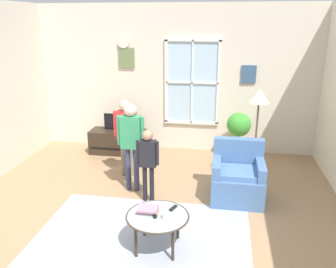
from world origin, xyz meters
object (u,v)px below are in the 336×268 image
object	(u,v)px
remote_near_books	(154,215)
person_red_shirt	(126,129)
coffee_table	(158,218)
cup	(166,215)
floor_lamp	(258,106)
television	(117,122)
tv_stand	(118,142)
armchair	(238,178)
person_green_shirt	(131,137)
remote_near_cup	(173,208)
potted_plant_by_window	(238,132)
book_stack	(148,210)
person_black_shirt	(148,158)

from	to	relation	value
remote_near_books	person_red_shirt	world-z (taller)	person_red_shirt
coffee_table	cup	world-z (taller)	cup
floor_lamp	television	bearing A→B (deg)	158.13
remote_near_books	floor_lamp	xyz separation A→B (m)	(1.26, 1.93, 0.89)
tv_stand	person_red_shirt	distance (m)	1.30
armchair	coffee_table	bearing A→B (deg)	-124.18
remote_near_books	person_red_shirt	distance (m)	2.16
person_green_shirt	floor_lamp	distance (m)	2.02
coffee_table	remote_near_cup	bearing A→B (deg)	48.46
cup	potted_plant_by_window	world-z (taller)	potted_plant_by_window
remote_near_books	person_red_shirt	bearing A→B (deg)	114.29
book_stack	person_green_shirt	world-z (taller)	person_green_shirt
tv_stand	person_green_shirt	world-z (taller)	person_green_shirt
armchair	potted_plant_by_window	size ratio (longest dim) A/B	0.95
armchair	remote_near_cup	size ratio (longest dim) A/B	6.21
remote_near_cup	floor_lamp	bearing A→B (deg)	58.52
cup	potted_plant_by_window	bearing A→B (deg)	74.04
potted_plant_by_window	armchair	bearing A→B (deg)	-91.47
book_stack	floor_lamp	bearing A→B (deg)	54.16
armchair	person_green_shirt	xyz separation A→B (m)	(-1.63, 0.00, 0.56)
armchair	potted_plant_by_window	xyz separation A→B (m)	(0.04, 1.65, 0.22)
television	person_black_shirt	size ratio (longest dim) A/B	0.46
cup	person_green_shirt	xyz separation A→B (m)	(-0.79, 1.47, 0.41)
armchair	potted_plant_by_window	distance (m)	1.66
television	person_black_shirt	distance (m)	2.14
coffee_table	floor_lamp	size ratio (longest dim) A/B	0.47
cup	person_green_shirt	distance (m)	1.71
armchair	person_red_shirt	distance (m)	2.00
remote_near_cup	book_stack	bearing A→B (deg)	-155.73
coffee_table	person_green_shirt	xyz separation A→B (m)	(-0.68, 1.41, 0.48)
tv_stand	remote_near_cup	bearing A→B (deg)	-60.96
remote_near_books	person_black_shirt	bearing A→B (deg)	105.89
remote_near_cup	person_black_shirt	distance (m)	1.08
coffee_table	television	bearing A→B (deg)	115.14
book_stack	remote_near_books	world-z (taller)	book_stack
remote_near_books	floor_lamp	world-z (taller)	floor_lamp
person_black_shirt	potted_plant_by_window	bearing A→B (deg)	55.42
remote_near_cup	person_black_shirt	size ratio (longest dim) A/B	0.13
cup	remote_near_books	xyz separation A→B (m)	(-0.14, 0.05, -0.03)
armchair	book_stack	world-z (taller)	armchair
tv_stand	person_red_shirt	bearing A→B (deg)	-65.13
television	book_stack	bearing A→B (deg)	-66.53
book_stack	person_black_shirt	xyz separation A→B (m)	(-0.22, 1.05, 0.23)
television	coffee_table	world-z (taller)	television
cup	person_black_shirt	world-z (taller)	person_black_shirt
tv_stand	person_black_shirt	bearing A→B (deg)	-60.91
tv_stand	cup	distance (m)	3.39
person_black_shirt	book_stack	bearing A→B (deg)	-77.91
book_stack	remote_near_books	size ratio (longest dim) A/B	1.87
potted_plant_by_window	person_red_shirt	bearing A→B (deg)	-149.44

